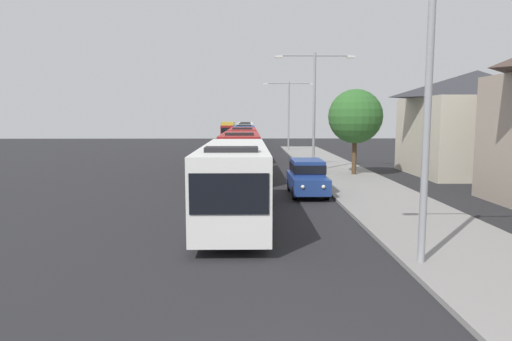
# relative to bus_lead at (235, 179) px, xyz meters

# --- Properties ---
(bus_lead) EXTENTS (2.58, 10.54, 3.21)m
(bus_lead) POSITION_rel_bus_lead_xyz_m (0.00, 0.00, 0.00)
(bus_lead) COLOR silver
(bus_lead) RESTS_ON ground_plane
(bus_second_in_line) EXTENTS (2.58, 10.67, 3.21)m
(bus_second_in_line) POSITION_rel_bus_lead_xyz_m (0.00, 12.86, 0.00)
(bus_second_in_line) COLOR maroon
(bus_second_in_line) RESTS_ON ground_plane
(bus_middle) EXTENTS (2.58, 11.23, 3.21)m
(bus_middle) POSITION_rel_bus_lead_xyz_m (0.00, 25.56, 0.00)
(bus_middle) COLOR maroon
(bus_middle) RESTS_ON ground_plane
(bus_fourth_in_line) EXTENTS (2.58, 10.63, 3.21)m
(bus_fourth_in_line) POSITION_rel_bus_lead_xyz_m (0.00, 38.92, 0.00)
(bus_fourth_in_line) COLOR #284C8C
(bus_fourth_in_line) RESTS_ON ground_plane
(bus_rear) EXTENTS (2.58, 10.49, 3.21)m
(bus_rear) POSITION_rel_bus_lead_xyz_m (-0.00, 51.11, -0.00)
(bus_rear) COLOR silver
(bus_rear) RESTS_ON ground_plane
(bus_tail_end) EXTENTS (2.58, 10.84, 3.21)m
(bus_tail_end) POSITION_rel_bus_lead_xyz_m (0.00, 63.22, 0.00)
(bus_tail_end) COLOR silver
(bus_tail_end) RESTS_ON ground_plane
(white_suv) EXTENTS (1.86, 4.55, 1.90)m
(white_suv) POSITION_rel_bus_lead_xyz_m (3.70, 5.93, -0.66)
(white_suv) COLOR navy
(white_suv) RESTS_ON ground_plane
(box_truck_oncoming) EXTENTS (2.35, 6.88, 3.15)m
(box_truck_oncoming) POSITION_rel_bus_lead_xyz_m (-3.30, 65.74, 0.01)
(box_truck_oncoming) COLOR maroon
(box_truck_oncoming) RESTS_ON ground_plane
(streetlamp_near) EXTENTS (6.16, 0.28, 8.16)m
(streetlamp_near) POSITION_rel_bus_lead_xyz_m (5.40, -5.81, 3.48)
(streetlamp_near) COLOR gray
(streetlamp_near) RESTS_ON sidewalk
(streetlamp_mid) EXTENTS (5.82, 0.28, 8.65)m
(streetlamp_mid) POSITION_rel_bus_lead_xyz_m (5.40, 15.49, 3.72)
(streetlamp_mid) COLOR gray
(streetlamp_mid) RESTS_ON sidewalk
(streetlamp_far) EXTENTS (6.17, 0.28, 8.17)m
(streetlamp_far) POSITION_rel_bus_lead_xyz_m (5.40, 36.78, 3.49)
(streetlamp_far) COLOR gray
(streetlamp_far) RESTS_ON sidewalk
(roadside_tree) EXTENTS (3.77, 3.77, 5.94)m
(roadside_tree) POSITION_rel_bus_lead_xyz_m (8.00, 13.48, 2.50)
(roadside_tree) COLOR #4C3823
(roadside_tree) RESTS_ON sidewalk
(house_distant_gabled) EXTENTS (8.93, 8.85, 7.43)m
(house_distant_gabled) POSITION_rel_bus_lead_xyz_m (16.68, 14.04, 2.10)
(house_distant_gabled) COLOR #BCB29E
(house_distant_gabled) RESTS_ON ground_plane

